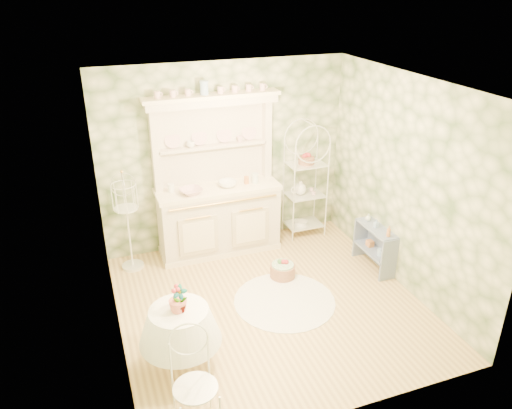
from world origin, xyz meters
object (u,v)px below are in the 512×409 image
object	(u,v)px
cafe_chair	(195,383)
birdcage_stand	(128,224)
kitchen_dresser	(218,178)
floor_basket	(283,271)
side_shelf	(375,247)
bakers_rack	(305,183)
round_table	(181,343)

from	to	relation	value
cafe_chair	birdcage_stand	bearing A→B (deg)	103.16
kitchen_dresser	birdcage_stand	size ratio (longest dim) A/B	1.69
floor_basket	side_shelf	bearing A→B (deg)	-8.45
kitchen_dresser	birdcage_stand	xyz separation A→B (m)	(-1.28, -0.05, -0.47)
kitchen_dresser	side_shelf	world-z (taller)	kitchen_dresser
bakers_rack	round_table	distance (m)	3.39
side_shelf	floor_basket	bearing A→B (deg)	166.67
kitchen_dresser	cafe_chair	xyz separation A→B (m)	(-1.09, -3.00, -0.64)
birdcage_stand	floor_basket	xyz separation A→B (m)	(1.87, -0.95, -0.58)
cafe_chair	birdcage_stand	size ratio (longest dim) A/B	0.75
kitchen_dresser	birdcage_stand	bearing A→B (deg)	-177.61
kitchen_dresser	side_shelf	size ratio (longest dim) A/B	3.15
side_shelf	kitchen_dresser	bearing A→B (deg)	142.69
cafe_chair	birdcage_stand	world-z (taller)	birdcage_stand
side_shelf	birdcage_stand	bearing A→B (deg)	155.28
kitchen_dresser	round_table	size ratio (longest dim) A/B	3.70
floor_basket	birdcage_stand	bearing A→B (deg)	153.11
round_table	cafe_chair	size ratio (longest dim) A/B	0.61
round_table	cafe_chair	bearing A→B (deg)	-92.70
round_table	birdcage_stand	world-z (taller)	birdcage_stand
round_table	birdcage_stand	bearing A→B (deg)	96.15
bakers_rack	cafe_chair	bearing A→B (deg)	-129.25
kitchen_dresser	bakers_rack	bearing A→B (deg)	3.03
bakers_rack	side_shelf	size ratio (longest dim) A/B	2.32
bakers_rack	side_shelf	distance (m)	1.46
round_table	bakers_rack	bearing A→B (deg)	43.01
birdcage_stand	floor_basket	world-z (taller)	birdcage_stand
cafe_chair	floor_basket	world-z (taller)	cafe_chair
kitchen_dresser	side_shelf	bearing A→B (deg)	-32.43
kitchen_dresser	round_table	xyz separation A→B (m)	(-1.05, -2.21, -0.84)
bakers_rack	birdcage_stand	distance (m)	2.69
bakers_rack	birdcage_stand	bearing A→B (deg)	-177.60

